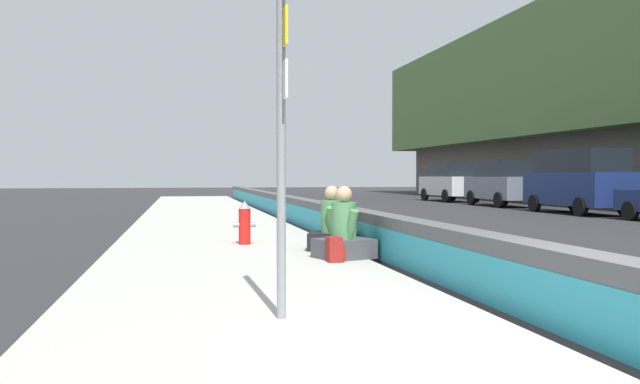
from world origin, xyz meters
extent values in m
plane|color=#2B2B2D|center=(0.00, 0.00, 0.00)|extent=(160.00, 160.00, 0.00)
cube|color=#B5B2A8|center=(0.00, 2.65, 0.07)|extent=(80.00, 4.40, 0.14)
cube|color=#545456|center=(0.00, 0.00, 0.42)|extent=(76.00, 0.44, 0.85)
cube|color=teal|center=(0.00, 0.23, 0.38)|extent=(74.48, 0.01, 0.54)
cylinder|color=gray|center=(1.46, 2.54, 1.94)|extent=(0.09, 0.09, 3.60)
cube|color=yellow|center=(1.46, 2.52, 2.94)|extent=(0.44, 0.02, 0.36)
cube|color=black|center=(1.46, 2.51, 2.94)|extent=(0.30, 0.01, 0.10)
cube|color=white|center=(1.46, 2.52, 2.44)|extent=(0.44, 0.02, 0.36)
cube|color=black|center=(1.46, 2.51, 2.44)|extent=(0.30, 0.01, 0.10)
cylinder|color=red|center=(8.35, 2.25, 0.50)|extent=(0.24, 0.24, 0.72)
cone|color=gray|center=(8.35, 2.25, 0.94)|extent=(0.26, 0.26, 0.16)
cylinder|color=gray|center=(8.35, 2.08, 0.54)|extent=(0.10, 0.12, 0.10)
cylinder|color=gray|center=(8.35, 2.42, 0.54)|extent=(0.10, 0.12, 0.10)
cube|color=#424247|center=(5.81, 0.82, 0.30)|extent=(0.98, 1.06, 0.33)
cylinder|color=#4C8951|center=(5.81, 0.82, 0.77)|extent=(0.42, 0.42, 0.62)
sphere|color=tan|center=(5.81, 0.82, 1.22)|extent=(0.27, 0.27, 0.27)
cylinder|color=#4C8951|center=(6.03, 0.89, 0.71)|extent=(0.35, 0.24, 0.54)
cylinder|color=#4C8951|center=(5.59, 0.74, 0.71)|extent=(0.35, 0.24, 0.54)
cube|color=black|center=(7.06, 0.74, 0.30)|extent=(0.95, 1.04, 0.32)
cylinder|color=#4C8951|center=(7.06, 0.74, 0.77)|extent=(0.41, 0.41, 0.61)
sphere|color=tan|center=(7.06, 0.74, 1.21)|extent=(0.27, 0.27, 0.27)
cylinder|color=#4C8951|center=(7.28, 0.67, 0.71)|extent=(0.34, 0.23, 0.54)
cylinder|color=#4C8951|center=(6.85, 0.80, 0.71)|extent=(0.34, 0.23, 0.54)
cube|color=maroon|center=(5.38, 1.09, 0.34)|extent=(0.32, 0.22, 0.40)
cube|color=maroon|center=(5.38, 0.95, 0.28)|extent=(0.22, 0.06, 0.20)
cylinder|color=black|center=(14.54, -11.38, 0.33)|extent=(0.67, 0.24, 0.66)
cube|color=navy|center=(18.56, -12.06, 1.01)|extent=(5.11, 1.99, 1.30)
cube|color=black|center=(18.46, -12.06, 2.11)|extent=(4.11, 1.79, 0.90)
cylinder|color=black|center=(20.20, -11.13, 0.36)|extent=(0.72, 0.22, 0.72)
cylinder|color=black|center=(20.19, -13.01, 0.36)|extent=(0.72, 0.22, 0.72)
cylinder|color=black|center=(16.94, -11.11, 0.36)|extent=(0.72, 0.22, 0.72)
cylinder|color=black|center=(16.92, -12.99, 0.36)|extent=(0.72, 0.22, 0.72)
cube|color=slate|center=(24.99, -12.13, 0.93)|extent=(4.83, 1.99, 1.10)
cube|color=black|center=(24.89, -12.13, 1.88)|extent=(3.12, 1.77, 0.80)
cylinder|color=black|center=(26.54, -11.23, 0.38)|extent=(0.76, 0.23, 0.76)
cylinder|color=black|center=(26.51, -13.07, 0.38)|extent=(0.76, 0.23, 0.76)
cylinder|color=black|center=(23.47, -11.19, 0.38)|extent=(0.76, 0.23, 0.76)
cylinder|color=black|center=(23.44, -13.03, 0.38)|extent=(0.76, 0.23, 0.76)
cube|color=silver|center=(31.35, -12.08, 0.93)|extent=(4.85, 2.05, 1.10)
cube|color=black|center=(31.25, -12.08, 1.88)|extent=(3.14, 1.81, 0.80)
cylinder|color=black|center=(32.86, -11.12, 0.38)|extent=(0.77, 0.24, 0.76)
cylinder|color=black|center=(32.91, -12.96, 0.38)|extent=(0.77, 0.24, 0.76)
cylinder|color=black|center=(29.79, -11.20, 0.38)|extent=(0.77, 0.24, 0.76)
cylinder|color=black|center=(29.84, -13.04, 0.38)|extent=(0.77, 0.24, 0.76)
camera|label=1|loc=(-4.77, 3.49, 1.53)|focal=36.50mm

